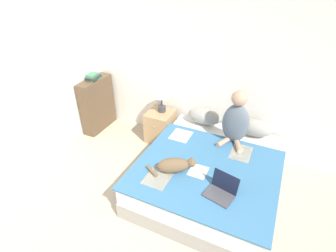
# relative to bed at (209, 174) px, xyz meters

# --- Properties ---
(wall_back) EXTENTS (5.55, 0.05, 2.55)m
(wall_back) POSITION_rel_bed_xyz_m (-0.19, 1.05, 1.04)
(wall_back) COLOR white
(wall_back) RESTS_ON ground_plane
(wall_side) EXTENTS (0.05, 4.06, 2.55)m
(wall_side) POSITION_rel_bed_xyz_m (-2.49, -0.50, 1.04)
(wall_side) COLOR white
(wall_side) RESTS_ON ground_plane
(bed) EXTENTS (1.73, 1.96, 0.48)m
(bed) POSITION_rel_bed_xyz_m (0.00, 0.00, 0.00)
(bed) COLOR #9E998E
(bed) RESTS_ON ground_plane
(pillow_near) EXTENTS (0.53, 0.27, 0.25)m
(pillow_near) POSITION_rel_bed_xyz_m (-0.38, 0.82, 0.37)
(pillow_near) COLOR gray
(pillow_near) RESTS_ON bed
(pillow_far) EXTENTS (0.53, 0.27, 0.25)m
(pillow_far) POSITION_rel_bed_xyz_m (0.38, 0.82, 0.37)
(pillow_far) COLOR gray
(pillow_far) RESTS_ON bed
(person_sitting) EXTENTS (0.37, 0.36, 0.78)m
(person_sitting) POSITION_rel_bed_xyz_m (0.15, 0.54, 0.58)
(person_sitting) COLOR slate
(person_sitting) RESTS_ON bed
(cat_tabby) EXTENTS (0.58, 0.38, 0.18)m
(cat_tabby) POSITION_rel_bed_xyz_m (-0.34, -0.40, 0.33)
(cat_tabby) COLOR brown
(cat_tabby) RESTS_ON bed
(laptop_open) EXTENTS (0.36, 0.33, 0.23)m
(laptop_open) POSITION_rel_bed_xyz_m (0.27, -0.52, 0.29)
(laptop_open) COLOR #424247
(laptop_open) RESTS_ON bed
(nightstand) EXTENTS (0.42, 0.47, 0.53)m
(nightstand) POSITION_rel_bed_xyz_m (-1.12, 0.75, 0.03)
(nightstand) COLOR tan
(nightstand) RESTS_ON ground_plane
(table_lamp) EXTENTS (0.28, 0.28, 0.46)m
(table_lamp) POSITION_rel_bed_xyz_m (-1.11, 0.80, 0.63)
(table_lamp) COLOR #38383D
(table_lamp) RESTS_ON nightstand
(bookshelf) EXTENTS (0.23, 0.70, 0.95)m
(bookshelf) POSITION_rel_bed_xyz_m (-2.32, 0.62, 0.24)
(bookshelf) COLOR brown
(bookshelf) RESTS_ON ground_plane
(book_stack_top) EXTENTS (0.22, 0.26, 0.10)m
(book_stack_top) POSITION_rel_bed_xyz_m (-2.32, 0.63, 0.76)
(book_stack_top) COLOR #3D7A51
(book_stack_top) RESTS_ON bookshelf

